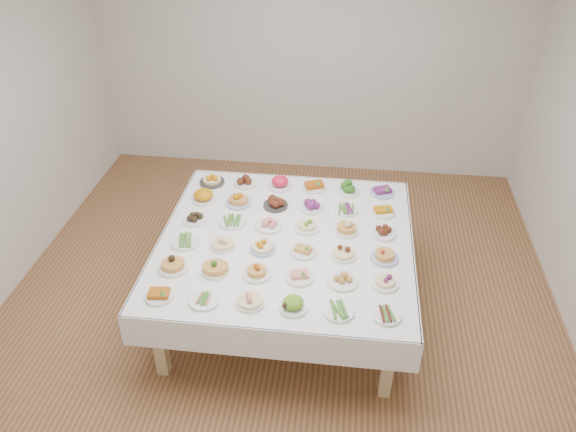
# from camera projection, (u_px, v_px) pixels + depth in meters

# --- Properties ---
(room_envelope) EXTENTS (5.02, 5.02, 2.81)m
(room_envelope) POSITION_uv_depth(u_px,v_px,m) (279.00, 111.00, 4.15)
(room_envelope) COLOR #96613E
(room_envelope) RESTS_ON ground
(display_table) EXTENTS (2.10, 2.10, 0.75)m
(display_table) POSITION_uv_depth(u_px,v_px,m) (286.00, 246.00, 4.69)
(display_table) COLOR white
(display_table) RESTS_ON ground
(dish_0) EXTENTS (0.21, 0.21, 0.10)m
(dish_0) POSITION_uv_depth(u_px,v_px,m) (159.00, 293.00, 4.04)
(dish_0) COLOR white
(dish_0) RESTS_ON display_table
(dish_1) EXTENTS (0.22, 0.22, 0.05)m
(dish_1) POSITION_uv_depth(u_px,v_px,m) (204.00, 300.00, 4.01)
(dish_1) COLOR white
(dish_1) RESTS_ON display_table
(dish_2) EXTENTS (0.21, 0.21, 0.12)m
(dish_2) POSITION_uv_depth(u_px,v_px,m) (250.00, 298.00, 3.97)
(dish_2) COLOR white
(dish_2) RESTS_ON display_table
(dish_3) EXTENTS (0.20, 0.20, 0.12)m
(dish_3) POSITION_uv_depth(u_px,v_px,m) (293.00, 303.00, 3.93)
(dish_3) COLOR white
(dish_3) RESTS_ON display_table
(dish_4) EXTENTS (0.24, 0.22, 0.06)m
(dish_4) POSITION_uv_depth(u_px,v_px,m) (339.00, 310.00, 3.91)
(dish_4) COLOR white
(dish_4) RESTS_ON display_table
(dish_5) EXTENTS (0.20, 0.20, 0.05)m
(dish_5) POSITION_uv_depth(u_px,v_px,m) (387.00, 315.00, 3.88)
(dish_5) COLOR white
(dish_5) RESTS_ON display_table
(dish_6) EXTENTS (0.23, 0.23, 0.14)m
(dish_6) POSITION_uv_depth(u_px,v_px,m) (172.00, 262.00, 4.29)
(dish_6) COLOR white
(dish_6) RESTS_ON display_table
(dish_7) EXTENTS (0.20, 0.20, 0.13)m
(dish_7) POSITION_uv_depth(u_px,v_px,m) (215.00, 266.00, 4.26)
(dish_7) COLOR white
(dish_7) RESTS_ON display_table
(dish_8) EXTENTS (0.21, 0.21, 0.11)m
(dish_8) POSITION_uv_depth(u_px,v_px,m) (257.00, 271.00, 4.24)
(dish_8) COLOR white
(dish_8) RESTS_ON display_table
(dish_9) EXTENTS (0.21, 0.21, 0.09)m
(dish_9) POSITION_uv_depth(u_px,v_px,m) (299.00, 275.00, 4.22)
(dish_9) COLOR white
(dish_9) RESTS_ON display_table
(dish_10) EXTENTS (0.23, 0.23, 0.09)m
(dish_10) POSITION_uv_depth(u_px,v_px,m) (343.00, 279.00, 4.17)
(dish_10) COLOR white
(dish_10) RESTS_ON display_table
(dish_11) EXTENTS (0.20, 0.20, 0.10)m
(dish_11) POSITION_uv_depth(u_px,v_px,m) (385.00, 280.00, 4.15)
(dish_11) COLOR white
(dish_11) RESTS_ON display_table
(dish_12) EXTENTS (0.26, 0.24, 0.06)m
(dish_12) POSITION_uv_depth(u_px,v_px,m) (185.00, 241.00, 4.58)
(dish_12) COLOR white
(dish_12) RESTS_ON display_table
(dish_13) EXTENTS (0.22, 0.22, 0.12)m
(dish_13) POSITION_uv_depth(u_px,v_px,m) (223.00, 241.00, 4.53)
(dish_13) COLOR white
(dish_13) RESTS_ON display_table
(dish_14) EXTENTS (0.21, 0.21, 0.11)m
(dish_14) POSITION_uv_depth(u_px,v_px,m) (263.00, 245.00, 4.49)
(dish_14) COLOR #4C66B2
(dish_14) RESTS_ON display_table
(dish_15) EXTENTS (0.21, 0.21, 0.09)m
(dish_15) POSITION_uv_depth(u_px,v_px,m) (303.00, 249.00, 4.47)
(dish_15) COLOR white
(dish_15) RESTS_ON display_table
(dish_16) EXTENTS (0.20, 0.20, 0.11)m
(dish_16) POSITION_uv_depth(u_px,v_px,m) (343.00, 251.00, 4.43)
(dish_16) COLOR white
(dish_16) RESTS_ON display_table
(dish_17) EXTENTS (0.22, 0.22, 0.12)m
(dish_17) POSITION_uv_depth(u_px,v_px,m) (385.00, 254.00, 4.40)
(dish_17) COLOR #4C66B2
(dish_17) RESTS_ON display_table
(dish_18) EXTENTS (0.21, 0.21, 0.08)m
(dish_18) POSITION_uv_depth(u_px,v_px,m) (195.00, 218.00, 4.85)
(dish_18) COLOR white
(dish_18) RESTS_ON display_table
(dish_19) EXTENTS (0.23, 0.23, 0.05)m
(dish_19) POSITION_uv_depth(u_px,v_px,m) (232.00, 221.00, 4.82)
(dish_19) COLOR white
(dish_19) RESTS_ON display_table
(dish_20) EXTENTS (0.23, 0.23, 0.10)m
(dish_20) POSITION_uv_depth(u_px,v_px,m) (269.00, 223.00, 4.77)
(dish_20) COLOR white
(dish_20) RESTS_ON display_table
(dish_21) EXTENTS (0.21, 0.21, 0.11)m
(dish_21) POSITION_uv_depth(u_px,v_px,m) (307.00, 225.00, 4.74)
(dish_21) COLOR white
(dish_21) RESTS_ON display_table
(dish_22) EXTENTS (0.22, 0.21, 0.13)m
(dish_22) POSITION_uv_depth(u_px,v_px,m) (347.00, 226.00, 4.69)
(dish_22) COLOR white
(dish_22) RESTS_ON display_table
(dish_23) EXTENTS (0.21, 0.21, 0.09)m
(dish_23) POSITION_uv_depth(u_px,v_px,m) (383.00, 231.00, 4.67)
(dish_23) COLOR white
(dish_23) RESTS_ON display_table
(dish_24) EXTENTS (0.21, 0.21, 0.13)m
(dish_24) POSITION_uv_depth(u_px,v_px,m) (203.00, 195.00, 5.10)
(dish_24) COLOR white
(dish_24) RESTS_ON display_table
(dish_25) EXTENTS (0.23, 0.23, 0.14)m
(dish_25) POSITION_uv_depth(u_px,v_px,m) (238.00, 198.00, 5.06)
(dish_25) COLOR #4C66B2
(dish_25) RESTS_ON display_table
(dish_26) EXTENTS (0.22, 0.22, 0.10)m
(dish_26) POSITION_uv_depth(u_px,v_px,m) (276.00, 202.00, 5.03)
(dish_26) COLOR #2F2C2A
(dish_26) RESTS_ON display_table
(dish_27) EXTENTS (0.21, 0.21, 0.10)m
(dish_27) POSITION_uv_depth(u_px,v_px,m) (311.00, 205.00, 5.00)
(dish_27) COLOR white
(dish_27) RESTS_ON display_table
(dish_28) EXTENTS (0.21, 0.21, 0.05)m
(dish_28) POSITION_uv_depth(u_px,v_px,m) (346.00, 209.00, 4.98)
(dish_28) COLOR white
(dish_28) RESTS_ON display_table
(dish_29) EXTENTS (0.22, 0.22, 0.09)m
(dish_29) POSITION_uv_depth(u_px,v_px,m) (383.00, 210.00, 4.94)
(dish_29) COLOR white
(dish_29) RESTS_ON display_table
(dish_30) EXTENTS (0.25, 0.25, 0.14)m
(dish_30) POSITION_uv_depth(u_px,v_px,m) (212.00, 177.00, 5.36)
(dish_30) COLOR #2F2C2A
(dish_30) RESTS_ON display_table
(dish_31) EXTENTS (0.21, 0.21, 0.10)m
(dish_31) POSITION_uv_depth(u_px,v_px,m) (245.00, 181.00, 5.35)
(dish_31) COLOR white
(dish_31) RESTS_ON display_table
(dish_32) EXTENTS (0.22, 0.22, 0.13)m
(dish_32) POSITION_uv_depth(u_px,v_px,m) (280.00, 182.00, 5.30)
(dish_32) COLOR white
(dish_32) RESTS_ON display_table
(dish_33) EXTENTS (0.21, 0.21, 0.10)m
(dish_33) POSITION_uv_depth(u_px,v_px,m) (314.00, 185.00, 5.28)
(dish_33) COLOR white
(dish_33) RESTS_ON display_table
(dish_34) EXTENTS (0.22, 0.22, 0.10)m
(dish_34) POSITION_uv_depth(u_px,v_px,m) (349.00, 188.00, 5.23)
(dish_34) COLOR white
(dish_34) RESTS_ON display_table
(dish_35) EXTENTS (0.22, 0.22, 0.11)m
(dish_35) POSITION_uv_depth(u_px,v_px,m) (382.00, 190.00, 5.21)
(dish_35) COLOR #4C66B2
(dish_35) RESTS_ON display_table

